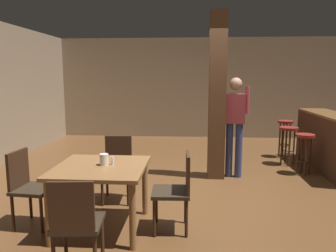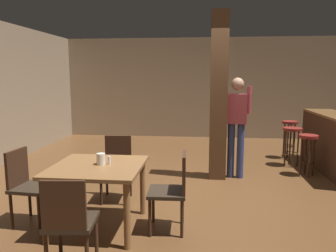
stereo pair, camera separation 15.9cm
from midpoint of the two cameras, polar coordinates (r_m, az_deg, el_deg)
The scene contains 15 objects.
ground_plane at distance 5.19m, azimuth 7.36°, elevation -11.03°, with size 10.80×10.80×0.00m, color brown.
wall_back at distance 9.40m, azimuth 6.93°, elevation 6.55°, with size 8.00×0.10×2.80m, color gray.
pillar at distance 5.58m, azimuth 9.63°, elevation 5.02°, with size 0.28×0.28×2.80m, color #4C301C.
dining_table at distance 3.83m, azimuth -10.95°, elevation -8.38°, with size 1.01×1.01×0.75m.
chair_west at distance 4.21m, azimuth -22.38°, elevation -9.12°, with size 0.46×0.46×0.89m.
chair_south at distance 3.08m, azimuth -15.44°, elevation -15.44°, with size 0.46×0.46×0.89m.
chair_north at distance 4.72m, azimuth -7.92°, elevation -6.62°, with size 0.45×0.45×0.89m.
chair_east at distance 3.75m, azimuth 2.22°, elevation -10.65°, with size 0.44×0.44×0.89m.
napkin_cup at distance 3.81m, azimuth -10.43°, elevation -5.67°, with size 0.10×0.10×0.13m, color silver.
salt_shaker at distance 3.81m, azimuth -9.00°, elevation -5.93°, with size 0.03×0.03×0.09m, color silver.
standing_person at distance 5.69m, azimuth 12.64°, elevation 0.98°, with size 0.47×0.25×1.72m.
bar_counter at distance 6.72m, azimuth 27.10°, elevation -2.63°, with size 0.56×2.23×1.05m.
bar_stool_near at distance 6.25m, azimuth 23.87°, elevation -3.15°, with size 0.33×0.33×0.73m.
bar_stool_mid at distance 6.81m, azimuth 21.44°, elevation -1.82°, with size 0.36×0.36×0.76m.
bar_stool_far at distance 7.41m, azimuth 21.00°, elevation -0.84°, with size 0.33×0.33×0.80m.
Camera 2 is at (-0.06, -4.88, 1.75)m, focal length 35.00 mm.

